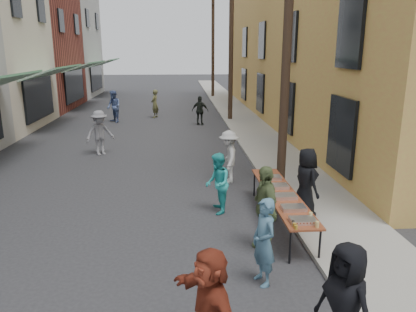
{
  "coord_description": "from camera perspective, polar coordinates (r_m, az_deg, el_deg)",
  "views": [
    {
      "loc": [
        1.31,
        -8.28,
        4.02
      ],
      "look_at": [
        2.06,
        2.01,
        1.3
      ],
      "focal_mm": 35.0,
      "sensor_mm": 36.0,
      "label": 1
    }
  ],
  "objects": [
    {
      "name": "guest_front_a",
      "position": [
        5.82,
        18.71,
        -19.17
      ],
      "size": [
        0.83,
        0.98,
        1.7
      ],
      "primitive_type": "imported",
      "rotation": [
        0.0,
        0.0,
        -1.15
      ],
      "color": "black",
      "rests_on": "ground"
    },
    {
      "name": "catering_tray_sausage",
      "position": [
        8.21,
        13.18,
        -8.82
      ],
      "size": [
        0.5,
        0.33,
        0.08
      ],
      "primitive_type": "cube",
      "color": "maroon",
      "rests_on": "serving_table"
    },
    {
      "name": "serving_table",
      "position": [
        9.71,
        10.31,
        -5.4
      ],
      "size": [
        0.7,
        4.0,
        0.75
      ],
      "color": "maroon",
      "rests_on": "ground"
    },
    {
      "name": "passerby_left",
      "position": [
        16.34,
        -14.97,
        3.17
      ],
      "size": [
        1.3,
        1.15,
        1.75
      ],
      "primitive_type": "imported",
      "rotation": [
        0.0,
        0.0,
        0.56
      ],
      "color": "slate",
      "rests_on": "ground"
    },
    {
      "name": "cup_stack",
      "position": [
        8.05,
        15.1,
        -9.29
      ],
      "size": [
        0.08,
        0.08,
        0.12
      ],
      "primitive_type": "cylinder",
      "color": "tan",
      "rests_on": "serving_table"
    },
    {
      "name": "guest_front_c",
      "position": [
        10.15,
        1.34,
        -3.89
      ],
      "size": [
        0.59,
        0.75,
        1.54
      ],
      "primitive_type": "imported",
      "rotation": [
        0.0,
        0.0,
        -1.58
      ],
      "color": "#2BB2AF",
      "rests_on": "ground"
    },
    {
      "name": "guest_front_b",
      "position": [
        7.23,
        7.87,
        -11.9
      ],
      "size": [
        0.53,
        0.66,
        1.58
      ],
      "primitive_type": "imported",
      "rotation": [
        0.0,
        0.0,
        -1.27
      ],
      "color": "#446C84",
      "rests_on": "ground"
    },
    {
      "name": "building_ochre",
      "position": [
        24.36,
        20.37,
        16.2
      ],
      "size": [
        10.0,
        28.0,
        10.0
      ],
      "primitive_type": "cube",
      "color": "#C48546",
      "rests_on": "ground"
    },
    {
      "name": "catering_tray_foil_b",
      "position": [
        8.78,
        11.94,
        -7.15
      ],
      "size": [
        0.5,
        0.33,
        0.08
      ],
      "primitive_type": "cube",
      "color": "#B2B2B7",
      "rests_on": "serving_table"
    },
    {
      "name": "condiment_jar_b",
      "position": [
        7.98,
        12.08,
        -9.48
      ],
      "size": [
        0.07,
        0.07,
        0.08
      ],
      "primitive_type": "cylinder",
      "color": "#A57F26",
      "rests_on": "serving_table"
    },
    {
      "name": "guest_front_e",
      "position": [
        8.37,
        8.0,
        -7.29
      ],
      "size": [
        0.59,
        1.11,
        1.8
      ],
      "primitive_type": "imported",
      "rotation": [
        0.0,
        0.0,
        -1.42
      ],
      "color": "#55653A",
      "rests_on": "ground"
    },
    {
      "name": "utility_pole_far",
      "position": [
        35.41,
        0.7,
        15.55
      ],
      "size": [
        0.26,
        0.26,
        9.0
      ],
      "primitive_type": "cylinder",
      "color": "#2D2116",
      "rests_on": "ground"
    },
    {
      "name": "ground",
      "position": [
        9.3,
        -12.08,
        -11.19
      ],
      "size": [
        120.0,
        120.0,
        0.0
      ],
      "primitive_type": "plane",
      "color": "#28282B",
      "rests_on": "ground"
    },
    {
      "name": "passerby_right",
      "position": [
        24.8,
        -7.49,
        7.3
      ],
      "size": [
        0.58,
        0.71,
        1.69
      ],
      "primitive_type": "imported",
      "rotation": [
        0.0,
        0.0,
        4.39
      ],
      "color": "brown",
      "rests_on": "ground"
    },
    {
      "name": "passerby_far",
      "position": [
        23.62,
        -13.11,
        6.8
      ],
      "size": [
        1.06,
        1.11,
        1.8
      ],
      "primitive_type": "imported",
      "rotation": [
        0.0,
        0.0,
        5.33
      ],
      "color": "#4E6398",
      "rests_on": "ground"
    },
    {
      "name": "server",
      "position": [
        10.07,
        13.63,
        -3.54
      ],
      "size": [
        0.72,
        0.92,
        1.66
      ],
      "primitive_type": "imported",
      "rotation": [
        0.0,
        0.0,
        1.83
      ],
      "color": "black",
      "rests_on": "sidewalk"
    },
    {
      "name": "sidewalk",
      "position": [
        23.91,
        4.79,
        5.16
      ],
      "size": [
        2.2,
        60.0,
        0.1
      ],
      "primitive_type": "cube",
      "color": "gray",
      "rests_on": "ground"
    },
    {
      "name": "catering_tray_foil_d",
      "position": [
        10.05,
        9.78,
        -4.21
      ],
      "size": [
        0.5,
        0.33,
        0.08
      ],
      "primitive_type": "cube",
      "color": "#B2B2B7",
      "rests_on": "serving_table"
    },
    {
      "name": "catering_tray_buns",
      "position": [
        9.41,
        10.78,
        -5.58
      ],
      "size": [
        0.5,
        0.33,
        0.08
      ],
      "primitive_type": "cube",
      "color": "tan",
      "rests_on": "serving_table"
    },
    {
      "name": "guest_queue_back",
      "position": [
        5.59,
        0.28,
        -20.32
      ],
      "size": [
        1.0,
        1.56,
        1.61
      ],
      "primitive_type": "imported",
      "rotation": [
        0.0,
        0.0,
        -1.19
      ],
      "color": "maroon",
      "rests_on": "ground"
    },
    {
      "name": "condiment_jar_c",
      "position": [
        8.06,
        11.88,
        -9.19
      ],
      "size": [
        0.07,
        0.07,
        0.08
      ],
      "primitive_type": "cylinder",
      "color": "#A57F26",
      "rests_on": "serving_table"
    },
    {
      "name": "condiment_jar_a",
      "position": [
        7.89,
        12.28,
        -9.77
      ],
      "size": [
        0.07,
        0.07,
        0.08
      ],
      "primitive_type": "cylinder",
      "color": "#A57F26",
      "rests_on": "serving_table"
    },
    {
      "name": "passerby_mid",
      "position": [
        22.18,
        -1.11,
        6.39
      ],
      "size": [
        1.0,
        0.65,
        1.58
      ],
      "primitive_type": "imported",
      "rotation": [
        0.0,
        0.0,
        2.83
      ],
      "color": "black",
      "rests_on": "ground"
    },
    {
      "name": "utility_pole_mid",
      "position": [
        23.48,
        3.27,
        15.92
      ],
      "size": [
        0.26,
        0.26,
        9.0
      ],
      "primitive_type": "cylinder",
      "color": "#2D2116",
      "rests_on": "ground"
    },
    {
      "name": "catering_tray_buns_end",
      "position": [
        10.7,
        8.89,
        -3.0
      ],
      "size": [
        0.5,
        0.33,
        0.08
      ],
      "primitive_type": "cube",
      "color": "tan",
      "rests_on": "serving_table"
    },
    {
      "name": "guest_front_d",
      "position": [
        12.5,
        2.93,
        -0.1
      ],
      "size": [
        0.68,
        1.1,
        1.63
      ],
      "primitive_type": "imported",
      "rotation": [
        0.0,
        0.0,
        -1.64
      ],
      "color": "beige",
      "rests_on": "ground"
    },
    {
      "name": "utility_pole_near",
      "position": [
        11.68,
        11.14,
        16.86
      ],
      "size": [
        0.26,
        0.26,
        9.0
      ],
      "primitive_type": "cylinder",
      "color": "#2D2116",
      "rests_on": "ground"
    }
  ]
}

